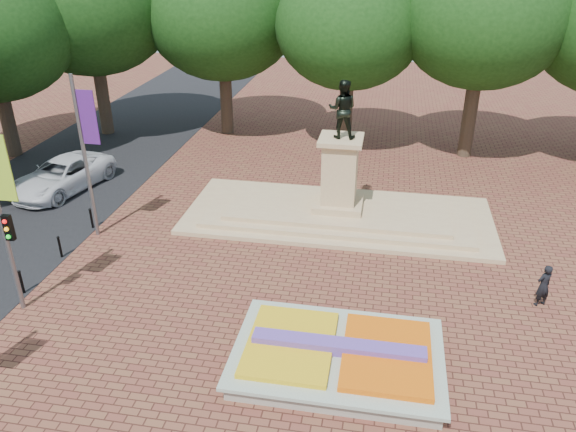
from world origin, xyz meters
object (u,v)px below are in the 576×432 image
object	(u,v)px
monument	(338,200)
van	(62,175)
flower_bed	(338,356)
pedestrian	(543,286)

from	to	relation	value
monument	van	size ratio (longest dim) A/B	2.41
monument	flower_bed	bearing A→B (deg)	-84.13
monument	pedestrian	bearing A→B (deg)	-35.67
flower_bed	monument	xyz separation A→B (m)	(-1.03, 10.00, 0.50)
flower_bed	van	size ratio (longest dim) A/B	1.09
flower_bed	monument	world-z (taller)	monument
van	pedestrian	bearing A→B (deg)	-2.81
monument	pedestrian	size ratio (longest dim) A/B	8.67
flower_bed	pedestrian	bearing A→B (deg)	33.48
pedestrian	flower_bed	bearing A→B (deg)	3.55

